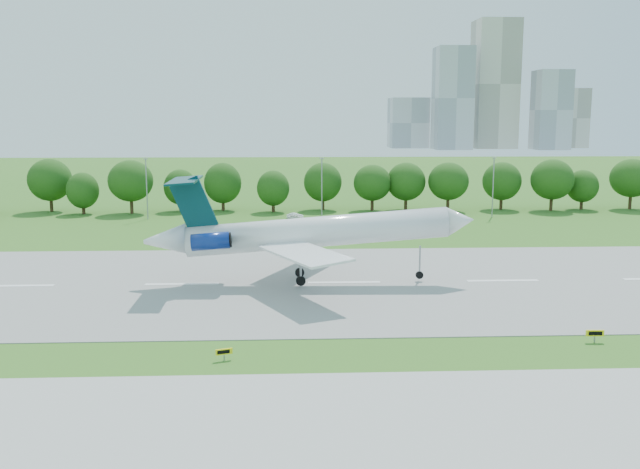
{
  "coord_description": "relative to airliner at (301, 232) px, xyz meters",
  "views": [
    {
      "loc": [
        -26.94,
        -61.01,
        20.49
      ],
      "look_at": [
        -23.31,
        18.0,
        7.3
      ],
      "focal_mm": 40.0,
      "sensor_mm": 36.0,
      "label": 1
    }
  ],
  "objects": [
    {
      "name": "ground",
      "position": [
        25.32,
        -24.98,
        -6.49
      ],
      "size": [
        600.0,
        600.0,
        0.0
      ],
      "primitive_type": "plane",
      "color": "#2C661B",
      "rests_on": "ground"
    },
    {
      "name": "runway",
      "position": [
        25.32,
        0.02,
        -6.45
      ],
      "size": [
        400.0,
        45.0,
        0.08
      ],
      "primitive_type": "cube",
      "color": "gray",
      "rests_on": "ground"
    },
    {
      "name": "tree_line",
      "position": [
        25.32,
        67.02,
        -0.3
      ],
      "size": [
        288.4,
        8.4,
        10.4
      ],
      "color": "#382314",
      "rests_on": "ground"
    },
    {
      "name": "light_poles",
      "position": [
        22.82,
        57.02,
        -0.15
      ],
      "size": [
        175.9,
        0.25,
        12.19
      ],
      "color": "gray",
      "rests_on": "ground"
    },
    {
      "name": "skyline",
      "position": [
        125.48,
        365.63,
        23.98
      ],
      "size": [
        127.0,
        52.0,
        80.0
      ],
      "color": "#B2B2B7",
      "rests_on": "ground"
    },
    {
      "name": "airliner",
      "position": [
        0.0,
        0.0,
        0.0
      ],
      "size": [
        40.72,
        29.69,
        13.19
      ],
      "rotation": [
        0.0,
        -0.07,
        0.01
      ],
      "color": "white",
      "rests_on": "ground"
    },
    {
      "name": "taxi_sign_left",
      "position": [
        -7.09,
        -27.82,
        -5.73
      ],
      "size": [
        1.42,
        0.62,
        1.02
      ],
      "rotation": [
        0.0,
        0.0,
        0.33
      ],
      "color": "gray",
      "rests_on": "ground"
    },
    {
      "name": "taxi_sign_centre",
      "position": [
        26.41,
        -24.47,
        -5.63
      ],
      "size": [
        1.66,
        0.28,
        1.16
      ],
      "rotation": [
        0.0,
        0.0,
        -0.04
      ],
      "color": "gray",
      "rests_on": "ground"
    },
    {
      "name": "service_vehicle_a",
      "position": [
        -0.11,
        56.63,
        -5.92
      ],
      "size": [
        3.42,
        1.21,
        1.12
      ],
      "primitive_type": "imported",
      "rotation": [
        0.0,
        0.0,
        1.57
      ],
      "color": "white",
      "rests_on": "ground"
    },
    {
      "name": "service_vehicle_b",
      "position": [
        -0.01,
        54.93,
        -5.95
      ],
      "size": [
        3.16,
        1.34,
        1.07
      ],
      "primitive_type": "imported",
      "rotation": [
        0.0,
        0.0,
        1.55
      ],
      "color": "white",
      "rests_on": "ground"
    }
  ]
}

